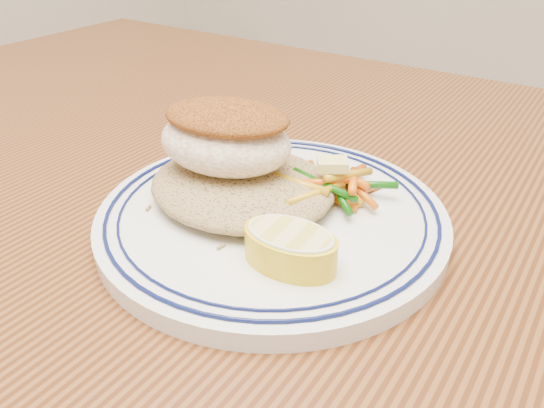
% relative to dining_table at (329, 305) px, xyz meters
% --- Properties ---
extents(dining_table, '(1.50, 0.90, 0.75)m').
position_rel_dining_table_xyz_m(dining_table, '(0.00, 0.00, 0.00)').
color(dining_table, '#47220E').
rests_on(dining_table, ground).
extents(plate, '(0.28, 0.28, 0.02)m').
position_rel_dining_table_xyz_m(plate, '(-0.04, -0.04, 0.11)').
color(plate, white).
rests_on(plate, dining_table).
extents(rice_pilaf, '(0.15, 0.14, 0.03)m').
position_rel_dining_table_xyz_m(rice_pilaf, '(-0.07, -0.04, 0.13)').
color(rice_pilaf, olive).
rests_on(rice_pilaf, plate).
extents(fish_fillet, '(0.12, 0.10, 0.06)m').
position_rel_dining_table_xyz_m(fish_fillet, '(-0.08, -0.04, 0.16)').
color(fish_fillet, white).
rests_on(fish_fillet, rice_pilaf).
extents(vegetable_pile, '(0.09, 0.11, 0.03)m').
position_rel_dining_table_xyz_m(vegetable_pile, '(-0.01, -0.00, 0.12)').
color(vegetable_pile, '#DB5D0A').
rests_on(vegetable_pile, plate).
extents(butter_pat, '(0.03, 0.03, 0.01)m').
position_rel_dining_table_xyz_m(butter_pat, '(-0.00, -0.00, 0.14)').
color(butter_pat, '#E9DE72').
rests_on(butter_pat, vegetable_pile).
extents(lemon_wedge, '(0.07, 0.07, 0.03)m').
position_rel_dining_table_xyz_m(lemon_wedge, '(0.01, -0.09, 0.13)').
color(lemon_wedge, yellow).
rests_on(lemon_wedge, plate).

